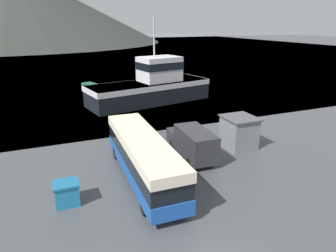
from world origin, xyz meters
TOP-DOWN VIEW (x-y plane):
  - water_surface at (0.00, 138.20)m, footprint 240.00×240.00m
  - hill_backdrop at (-17.18, 175.78)m, footprint 151.01×151.01m
  - tour_bus at (-0.36, 9.54)m, footprint 2.77×11.35m
  - delivery_van at (4.36, 11.47)m, footprint 2.25×6.08m
  - fishing_boat at (7.21, 29.34)m, footprint 17.25×8.50m
  - storage_bin at (-5.47, 8.36)m, footprint 1.48×1.31m
  - dock_kiosk at (8.98, 11.79)m, footprint 2.63×2.82m
  - small_boat at (1.67, 39.69)m, footprint 4.17×7.97m
  - mooring_bollard at (1.69, 16.79)m, footprint 0.32×0.32m

SIDE VIEW (x-z plane):
  - water_surface at x=0.00m, z-range 0.00..0.00m
  - small_boat at x=1.67m, z-range 0.00..0.70m
  - mooring_bollard at x=1.69m, z-range 0.03..0.74m
  - storage_bin at x=-5.47m, z-range 0.01..1.44m
  - delivery_van at x=4.36m, z-range 0.07..2.50m
  - dock_kiosk at x=8.98m, z-range 0.01..2.72m
  - tour_bus at x=-0.36m, z-range 0.21..3.27m
  - fishing_boat at x=7.21m, z-range -3.32..7.72m
  - hill_backdrop at x=-17.18m, z-range 0.00..37.60m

